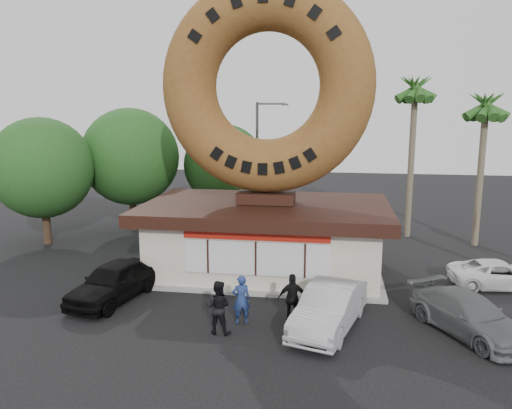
{
  "coord_description": "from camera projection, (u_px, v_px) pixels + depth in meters",
  "views": [
    {
      "loc": [
        3.08,
        -16.36,
        7.51
      ],
      "look_at": [
        -0.16,
        4.0,
        3.59
      ],
      "focal_mm": 35.0,
      "sensor_mm": 36.0,
      "label": 1
    }
  ],
  "objects": [
    {
      "name": "tree_west",
      "position": [
        131.0,
        157.0,
        30.96
      ],
      "size": [
        6.0,
        6.0,
        7.65
      ],
      "color": "#473321",
      "rests_on": "ground"
    },
    {
      "name": "palm_far",
      "position": [
        486.0,
        110.0,
        26.78
      ],
      "size": [
        2.6,
        2.6,
        8.75
      ],
      "color": "#726651",
      "rests_on": "ground"
    },
    {
      "name": "car_white",
      "position": [
        501.0,
        274.0,
        21.31
      ],
      "size": [
        4.36,
        2.28,
        1.17
      ],
      "primitive_type": "imported",
      "rotation": [
        0.0,
        0.0,
        1.65
      ],
      "color": "white",
      "rests_on": "ground"
    },
    {
      "name": "tree_far",
      "position": [
        42.0,
        168.0,
        27.68
      ],
      "size": [
        5.6,
        5.6,
        7.14
      ],
      "color": "#473321",
      "rests_on": "ground"
    },
    {
      "name": "donut_shop",
      "position": [
        266.0,
        235.0,
        23.22
      ],
      "size": [
        11.2,
        7.2,
        3.8
      ],
      "color": "beige",
      "rests_on": "ground"
    },
    {
      "name": "car_black",
      "position": [
        113.0,
        281.0,
        19.88
      ],
      "size": [
        2.7,
        4.84,
        1.56
      ],
      "primitive_type": "imported",
      "rotation": [
        0.0,
        0.0,
        -0.2
      ],
      "color": "black",
      "rests_on": "ground"
    },
    {
      "name": "tree_mid",
      "position": [
        224.0,
        165.0,
        32.17
      ],
      "size": [
        5.2,
        5.2,
        6.63
      ],
      "color": "#473321",
      "rests_on": "ground"
    },
    {
      "name": "person_left",
      "position": [
        241.0,
        299.0,
        17.68
      ],
      "size": [
        0.76,
        0.62,
        1.79
      ],
      "primitive_type": "imported",
      "rotation": [
        0.0,
        0.0,
        3.49
      ],
      "color": "navy",
      "rests_on": "ground"
    },
    {
      "name": "street_lamp",
      "position": [
        259.0,
        157.0,
        32.72
      ],
      "size": [
        2.11,
        0.2,
        8.0
      ],
      "color": "#59595E",
      "rests_on": "ground"
    },
    {
      "name": "person_center",
      "position": [
        218.0,
        307.0,
        16.9
      ],
      "size": [
        0.95,
        0.77,
        1.86
      ],
      "primitive_type": "imported",
      "rotation": [
        0.0,
        0.0,
        3.07
      ],
      "color": "black",
      "rests_on": "ground"
    },
    {
      "name": "car_grey",
      "position": [
        469.0,
        315.0,
        16.9
      ],
      "size": [
        3.96,
        4.94,
        1.34
      ],
      "primitive_type": "imported",
      "rotation": [
        0.0,
        0.0,
        0.53
      ],
      "color": "slate",
      "rests_on": "ground"
    },
    {
      "name": "person_right",
      "position": [
        293.0,
        298.0,
        17.75
      ],
      "size": [
        1.11,
        0.6,
        1.8
      ],
      "primitive_type": "imported",
      "rotation": [
        0.0,
        0.0,
        3.29
      ],
      "color": "black",
      "rests_on": "ground"
    },
    {
      "name": "giant_donut",
      "position": [
        267.0,
        86.0,
        21.98
      ],
      "size": [
        9.45,
        2.41,
        9.45
      ],
      "primitive_type": "torus",
      "rotation": [
        1.57,
        0.0,
        0.0
      ],
      "color": "brown",
      "rests_on": "donut_shop"
    },
    {
      "name": "palm_near",
      "position": [
        415.0,
        94.0,
        28.6
      ],
      "size": [
        2.6,
        2.6,
        9.75
      ],
      "color": "#726651",
      "rests_on": "ground"
    },
    {
      "name": "car_silver",
      "position": [
        329.0,
        308.0,
        17.27
      ],
      "size": [
        2.83,
        4.94,
        1.54
      ],
      "primitive_type": "imported",
      "rotation": [
        0.0,
        0.0,
        -0.27
      ],
      "color": "#B1B2B7",
      "rests_on": "ground"
    },
    {
      "name": "ground",
      "position": [
        243.0,
        324.0,
        17.75
      ],
      "size": [
        90.0,
        90.0,
        0.0
      ],
      "primitive_type": "plane",
      "color": "black",
      "rests_on": "ground"
    }
  ]
}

